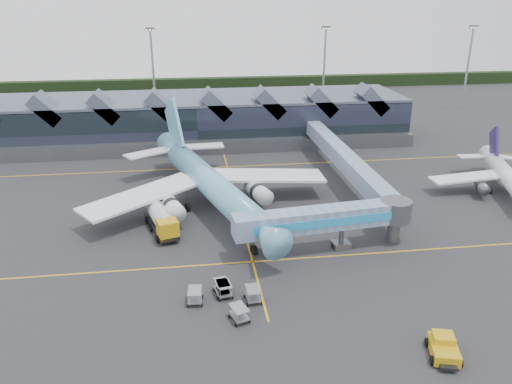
{
  "coord_description": "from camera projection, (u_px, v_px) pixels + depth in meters",
  "views": [
    {
      "loc": [
        -6.89,
        -60.34,
        29.97
      ],
      "look_at": [
        1.83,
        2.07,
        5.0
      ],
      "focal_mm": 35.0,
      "sensor_mm": 36.0,
      "label": 1
    }
  ],
  "objects": [
    {
      "name": "ground",
      "position": [
        245.0,
        233.0,
        67.48
      ],
      "size": [
        260.0,
        260.0,
        0.0
      ],
      "primitive_type": "plane",
      "color": "#2D2D30",
      "rests_on": "ground"
    },
    {
      "name": "taxi_stripes",
      "position": [
        237.0,
        204.0,
        76.68
      ],
      "size": [
        120.0,
        60.0,
        0.01
      ],
      "color": "gold",
      "rests_on": "ground"
    },
    {
      "name": "tree_line_far",
      "position": [
        206.0,
        84.0,
        168.02
      ],
      "size": [
        260.0,
        4.0,
        4.0
      ],
      "primitive_type": "cube",
      "color": "black",
      "rests_on": "ground"
    },
    {
      "name": "terminal",
      "position": [
        196.0,
        118.0,
        108.63
      ],
      "size": [
        90.0,
        22.25,
        12.52
      ],
      "color": "black",
      "rests_on": "ground"
    },
    {
      "name": "light_masts",
      "position": [
        299.0,
        71.0,
        123.4
      ],
      "size": [
        132.4,
        42.56,
        22.45
      ],
      "color": "gray",
      "rests_on": "ground"
    },
    {
      "name": "main_airliner",
      "position": [
        208.0,
        181.0,
        74.28
      ],
      "size": [
        36.83,
        43.35,
        14.24
      ],
      "rotation": [
        0.0,
        0.0,
        0.3
      ],
      "color": "#5FA1C1",
      "rests_on": "ground"
    },
    {
      "name": "regional_jet",
      "position": [
        508.0,
        177.0,
        79.53
      ],
      "size": [
        23.42,
        26.19,
        9.17
      ],
      "rotation": [
        0.0,
        0.0,
        -0.3
      ],
      "color": "white",
      "rests_on": "ground"
    },
    {
      "name": "jet_bridge",
      "position": [
        336.0,
        219.0,
        61.7
      ],
      "size": [
        23.2,
        5.85,
        5.84
      ],
      "rotation": [
        0.0,
        0.0,
        0.11
      ],
      "color": "#6788AB",
      "rests_on": "ground"
    },
    {
      "name": "fuel_truck",
      "position": [
        160.0,
        217.0,
        67.49
      ],
      "size": [
        5.07,
        10.26,
        3.44
      ],
      "rotation": [
        0.0,
        0.0,
        0.28
      ],
      "color": "black",
      "rests_on": "ground"
    },
    {
      "name": "pushback_tug",
      "position": [
        444.0,
        348.0,
        44.18
      ],
      "size": [
        3.42,
        4.52,
        1.84
      ],
      "rotation": [
        0.0,
        0.0,
        -0.27
      ],
      "color": "gold",
      "rests_on": "ground"
    },
    {
      "name": "baggage_carts",
      "position": [
        227.0,
        295.0,
        51.84
      ],
      "size": [
        7.56,
        7.33,
        1.53
      ],
      "rotation": [
        0.0,
        0.0,
        0.07
      ],
      "color": "gray",
      "rests_on": "ground"
    }
  ]
}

